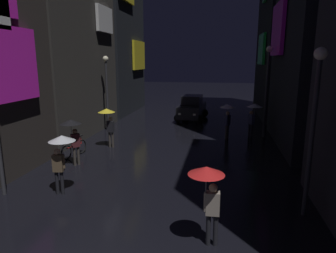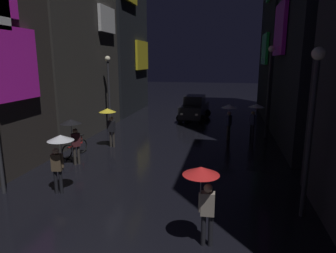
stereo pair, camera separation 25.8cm
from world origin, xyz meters
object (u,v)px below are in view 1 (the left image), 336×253
(bicycle_parked_at_storefront, at_px, (74,149))
(streetlamp_left_far, at_px, (107,84))
(pedestrian_midstreet_left_red, at_px, (208,184))
(car_distant, at_px, (192,108))
(pedestrian_foreground_left_yellow, at_px, (108,117))
(pedestrian_foreground_right_black, at_px, (72,129))
(pedestrian_far_right_clear, at_px, (254,111))
(streetlamp_right_far, at_px, (267,81))
(pedestrian_midstreet_centre_clear, at_px, (61,148))
(streetlamp_right_near, at_px, (314,113))
(pedestrian_near_crossing_clear, at_px, (227,112))

(bicycle_parked_at_storefront, xyz_separation_m, streetlamp_left_far, (-0.40, 5.54, 2.72))
(pedestrian_midstreet_left_red, relative_size, car_distant, 0.50)
(pedestrian_foreground_left_yellow, relative_size, pedestrian_midstreet_left_red, 1.00)
(pedestrian_foreground_right_black, xyz_separation_m, bicycle_parked_at_storefront, (-0.64, 1.24, -1.28))
(pedestrian_foreground_right_black, bearing_deg, pedestrian_far_right_clear, 37.89)
(pedestrian_far_right_clear, bearing_deg, pedestrian_midstreet_left_red, -100.62)
(pedestrian_far_right_clear, height_order, streetlamp_right_far, streetlamp_right_far)
(streetlamp_right_far, bearing_deg, pedestrian_foreground_right_black, -142.33)
(pedestrian_midstreet_centre_clear, bearing_deg, streetlamp_left_far, 102.15)
(pedestrian_foreground_right_black, height_order, pedestrian_midstreet_left_red, same)
(bicycle_parked_at_storefront, bearing_deg, pedestrian_far_right_clear, 30.20)
(bicycle_parked_at_storefront, bearing_deg, streetlamp_right_near, -22.72)
(car_distant, bearing_deg, pedestrian_midstreet_left_red, -82.85)
(pedestrian_near_crossing_clear, bearing_deg, streetlamp_right_far, 25.16)
(pedestrian_midstreet_left_red, xyz_separation_m, streetlamp_right_near, (2.83, 2.09, 1.48))
(pedestrian_far_right_clear, distance_m, bicycle_parked_at_storefront, 10.35)
(pedestrian_far_right_clear, relative_size, streetlamp_right_near, 0.43)
(pedestrian_near_crossing_clear, relative_size, pedestrian_midstreet_centre_clear, 1.00)
(car_distant, bearing_deg, pedestrian_near_crossing_clear, -65.33)
(streetlamp_right_near, bearing_deg, pedestrian_midstreet_centre_clear, 179.62)
(pedestrian_midstreet_centre_clear, distance_m, streetlamp_left_far, 9.83)
(bicycle_parked_at_storefront, bearing_deg, streetlamp_right_far, 30.59)
(bicycle_parked_at_storefront, bearing_deg, car_distant, 65.76)
(pedestrian_far_right_clear, xyz_separation_m, streetlamp_right_far, (0.72, 0.51, 1.74))
(pedestrian_near_crossing_clear, bearing_deg, pedestrian_midstreet_centre_clear, -123.63)
(pedestrian_midstreet_centre_clear, height_order, streetlamp_left_far, streetlamp_left_far)
(pedestrian_midstreet_left_red, relative_size, streetlamp_right_near, 0.43)
(pedestrian_near_crossing_clear, distance_m, pedestrian_foreground_left_yellow, 6.87)
(pedestrian_foreground_left_yellow, distance_m, bicycle_parked_at_storefront, 2.47)
(pedestrian_foreground_right_black, distance_m, pedestrian_far_right_clear, 10.43)
(pedestrian_midstreet_left_red, relative_size, bicycle_parked_at_storefront, 1.18)
(streetlamp_right_far, bearing_deg, bicycle_parked_at_storefront, -149.41)
(streetlamp_right_near, bearing_deg, pedestrian_foreground_right_black, 162.77)
(pedestrian_far_right_clear, bearing_deg, pedestrian_near_crossing_clear, -160.22)
(car_distant, xyz_separation_m, streetlamp_left_far, (-5.09, -4.87, 2.18))
(pedestrian_foreground_left_yellow, height_order, pedestrian_foreground_right_black, same)
(pedestrian_foreground_right_black, bearing_deg, pedestrian_foreground_left_yellow, 81.94)
(pedestrian_far_right_clear, distance_m, car_distant, 6.75)
(pedestrian_foreground_left_yellow, xyz_separation_m, streetlamp_right_near, (8.52, -5.84, 1.48))
(bicycle_parked_at_storefront, relative_size, car_distant, 0.42)
(streetlamp_right_near, bearing_deg, car_distant, 108.78)
(car_distant, distance_m, streetlamp_left_far, 7.38)
(pedestrian_midstreet_left_red, bearing_deg, streetlamp_right_far, 76.47)
(pedestrian_foreground_right_black, distance_m, streetlamp_right_near, 9.49)
(pedestrian_near_crossing_clear, xyz_separation_m, pedestrian_foreground_left_yellow, (-6.28, -2.80, 0.00))
(streetlamp_right_near, bearing_deg, pedestrian_far_right_clear, 94.48)
(car_distant, height_order, streetlamp_right_near, streetlamp_right_near)
(pedestrian_near_crossing_clear, xyz_separation_m, streetlamp_right_far, (2.25, 1.05, 1.74))
(pedestrian_foreground_right_black, distance_m, car_distant, 12.36)
(pedestrian_near_crossing_clear, height_order, streetlamp_left_far, streetlamp_left_far)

